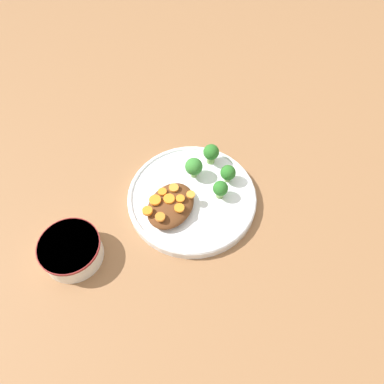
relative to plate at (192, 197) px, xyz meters
name	(u,v)px	position (x,y,z in m)	size (l,w,h in m)	color
ground_plane	(192,201)	(0.00, 0.00, -0.01)	(4.00, 4.00, 0.00)	#8C603D
plate	(192,197)	(0.00, 0.00, 0.00)	(0.29, 0.29, 0.03)	white
dip_bowl	(71,250)	(0.23, -0.15, 0.02)	(0.12, 0.12, 0.05)	white
stew_mound	(171,206)	(0.05, -0.03, 0.02)	(0.12, 0.09, 0.03)	#5B3319
broccoli_floret_0	(220,189)	(-0.03, 0.06, 0.03)	(0.03, 0.03, 0.05)	#7FA85B
broccoli_floret_1	(194,167)	(-0.05, -0.02, 0.04)	(0.04, 0.04, 0.05)	#7FA85B
broccoli_floret_2	(211,153)	(-0.11, -0.01, 0.04)	(0.04, 0.04, 0.05)	#759E51
broccoli_floret_3	(228,173)	(-0.07, 0.05, 0.03)	(0.03, 0.03, 0.05)	#759E51
carrot_slice_0	(178,207)	(0.06, 0.00, 0.04)	(0.02, 0.02, 0.00)	orange
carrot_slice_1	(155,200)	(0.06, -0.05, 0.04)	(0.03, 0.03, 0.01)	orange
carrot_slice_2	(160,217)	(0.10, -0.02, 0.04)	(0.02, 0.02, 0.01)	orange
carrot_slice_3	(191,195)	(0.02, 0.01, 0.04)	(0.02, 0.02, 0.00)	orange
carrot_slice_4	(174,188)	(0.02, -0.03, 0.04)	(0.02, 0.02, 0.01)	orange
carrot_slice_5	(180,199)	(0.04, -0.01, 0.04)	(0.02, 0.02, 0.00)	orange
carrot_slice_6	(162,192)	(0.04, -0.05, 0.04)	(0.02, 0.02, 0.00)	orange
carrot_slice_7	(169,199)	(0.05, -0.03, 0.04)	(0.02, 0.02, 0.01)	orange
carrot_slice_8	(147,211)	(0.10, -0.06, 0.04)	(0.02, 0.02, 0.01)	orange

